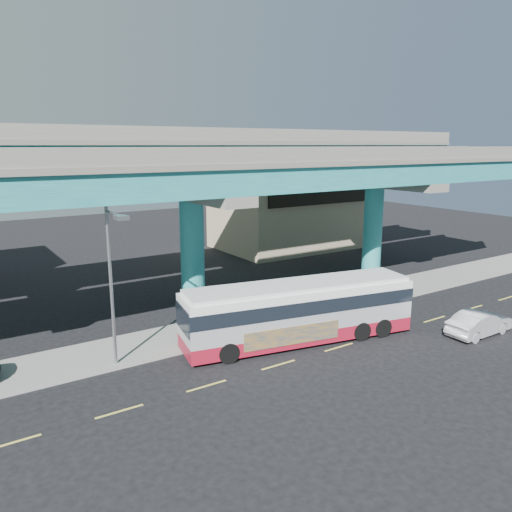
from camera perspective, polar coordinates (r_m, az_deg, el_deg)
ground at (r=25.44m, az=2.19°, el=-12.10°), size 120.00×120.00×0.00m
sidewalk at (r=29.71m, az=-4.05°, el=-8.24°), size 70.00×4.00×0.15m
lane_markings at (r=25.22m, az=2.59°, el=-12.32°), size 58.00×0.12×0.01m
viaduct at (r=31.01m, az=-7.64°, el=9.74°), size 52.00×12.40×11.70m
building_beige at (r=52.78m, az=3.64°, el=4.82°), size 14.00×10.23×7.00m
transit_bus at (r=27.48m, az=4.99°, el=-6.11°), size 13.30×5.25×3.34m
sedan at (r=31.30m, az=24.16°, el=-7.01°), size 1.55×4.35×1.43m
street_lamp at (r=23.85m, az=-15.98°, el=-1.13°), size 0.50×2.52×7.72m
stop_sign at (r=28.95m, az=0.62°, el=-4.41°), size 0.79×0.32×2.76m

